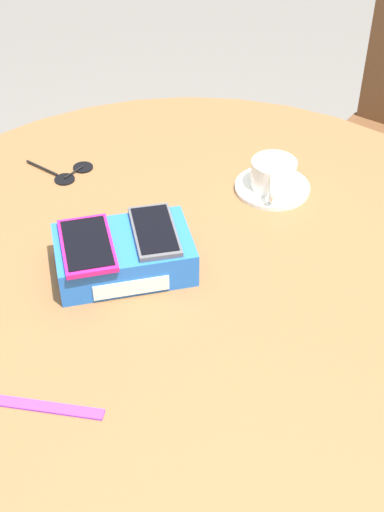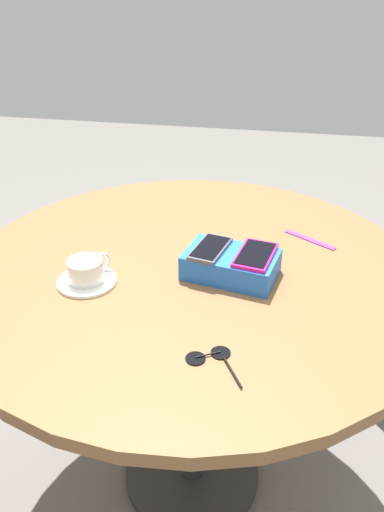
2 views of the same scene
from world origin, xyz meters
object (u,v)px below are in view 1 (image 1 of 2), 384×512
Objects in this scene: phone_magenta at (87,245)px; sunglasses at (70,173)px; phone_gray at (155,231)px; phone_box at (124,255)px; lanyard_strap at (47,407)px; saucer at (272,187)px; round_table at (192,314)px; coffee_cup at (273,174)px.

phone_magenta reaches higher than sunglasses.
phone_gray reaches higher than sunglasses.
phone_magenta is 0.10m from phone_gray.
phone_box reaches higher than lanyard_strap.
lanyard_strap is (-0.49, -0.31, -0.00)m from saucer.
phone_box is 0.33m from saucer.
phone_gray reaches higher than round_table.
coffee_cup reaches higher than sunglasses.
round_table is at bearing -14.70° from phone_magenta.
phone_magenta is 0.97× the size of lanyard_strap.
coffee_cup is at bearing 13.88° from phone_magenta.
saucer is at bearing 32.16° from lanyard_strap.
lanyard_strap is 0.53m from sunglasses.
round_table is at bearing -32.08° from phone_gray.
phone_box is 0.28m from lanyard_strap.
saucer is at bearing 58.62° from coffee_cup.
round_table is 7.74× the size of phone_magenta.
phone_magenta is 1.41× the size of coffee_cup.
saucer is at bearing 17.31° from phone_box.
phone_gray is (0.05, -0.00, 0.03)m from phone_box.
saucer is (0.21, 0.13, 0.11)m from round_table.
round_table is at bearing -19.81° from phone_box.
round_table is 4.90× the size of phone_box.
coffee_cup is 0.91× the size of sunglasses.
saucer is at bearing 31.75° from round_table.
lanyard_strap is at bearing -147.52° from round_table.
phone_magenta is 1.07× the size of saucer.
phone_magenta is 0.30m from sunglasses.
round_table is 0.35m from lanyard_strap.
phone_gray is at bearing -158.77° from saucer.
sunglasses is at bearing 90.70° from phone_box.
phone_gray reaches higher than phone_box.
sunglasses is (-0.10, 0.33, 0.11)m from round_table.
phone_magenta is at bearing -99.99° from sunglasses.
phone_magenta is at bearing -166.12° from coffee_cup.
round_table is 10.94× the size of coffee_cup.
phone_box is at bearing -162.69° from saucer.
phone_gray reaches higher than coffee_cup.
phone_magenta is 1.29× the size of sunglasses.
phone_magenta is 1.04× the size of phone_gray.
phone_box is 1.53× the size of lanyard_strap.
phone_box reaches higher than saucer.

